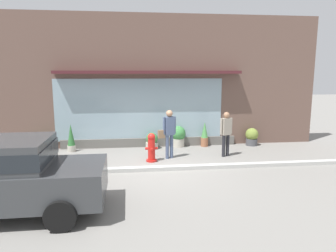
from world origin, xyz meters
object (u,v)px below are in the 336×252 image
potted_plant_window_left (42,143)px  potted_plant_by_entrance (252,137)px  potted_plant_trailing_edge (178,136)px  parked_car_dark_gray (0,173)px  potted_plant_corner_tall (205,135)px  fire_hydrant (151,148)px  pedestrian_with_handbag (169,130)px  pedestrian_passerby (226,131)px  potted_plant_window_right (152,141)px  potted_plant_doorstep (71,138)px

potted_plant_window_left → potted_plant_by_entrance: 8.39m
potted_plant_by_entrance → potted_plant_trailing_edge: size_ratio=0.86×
parked_car_dark_gray → potted_plant_corner_tall: size_ratio=4.13×
fire_hydrant → potted_plant_by_entrance: (4.31, 1.86, -0.11)m
pedestrian_with_handbag → potted_plant_corner_tall: 2.41m
pedestrian_with_handbag → parked_car_dark_gray: bearing=23.7°
pedestrian_passerby → potted_plant_window_left: size_ratio=2.53×
potted_plant_window_right → potted_plant_doorstep: 3.12m
potted_plant_corner_tall → potted_plant_doorstep: bearing=-177.6°
potted_plant_trailing_edge → potted_plant_doorstep: potted_plant_doorstep is taller
potted_plant_window_left → parked_car_dark_gray: bearing=-83.2°
parked_car_dark_gray → potted_plant_doorstep: bearing=84.6°
potted_plant_window_left → potted_plant_by_entrance: bearing=-0.1°
potted_plant_trailing_edge → potted_plant_corner_tall: bearing=-4.1°
pedestrian_with_handbag → pedestrian_passerby: (2.07, 0.02, -0.06)m
pedestrian_with_handbag → potted_plant_window_right: (-0.49, 1.47, -0.71)m
parked_car_dark_gray → potted_plant_by_entrance: bearing=35.0°
potted_plant_corner_tall → potted_plant_by_entrance: potted_plant_corner_tall is taller
potted_plant_window_right → potted_plant_doorstep: (-3.11, -0.06, 0.21)m
pedestrian_with_handbag → potted_plant_trailing_edge: 1.90m
pedestrian_with_handbag → pedestrian_passerby: bearing=159.8°
potted_plant_corner_tall → potted_plant_trailing_edge: 1.08m
pedestrian_passerby → potted_plant_doorstep: pedestrian_passerby is taller
potted_plant_corner_tall → potted_plant_doorstep: (-5.28, -0.23, 0.04)m
pedestrian_passerby → potted_plant_doorstep: 5.86m
fire_hydrant → potted_plant_window_right: (0.14, 1.77, -0.18)m
potted_plant_window_right → potted_plant_doorstep: potted_plant_doorstep is taller
potted_plant_window_right → potted_plant_window_left: (-4.22, 0.10, 0.02)m
potted_plant_window_right → potted_plant_trailing_edge: potted_plant_trailing_edge is taller
potted_plant_window_right → potted_plant_corner_tall: bearing=4.3°
fire_hydrant → parked_car_dark_gray: bearing=-133.1°
pedestrian_passerby → potted_plant_by_entrance: size_ratio=2.23×
pedestrian_passerby → parked_car_dark_gray: size_ratio=0.39×
fire_hydrant → pedestrian_passerby: 2.76m
pedestrian_passerby → potted_plant_by_entrance: (1.61, 1.54, -0.58)m
potted_plant_window_left → potted_plant_trailing_edge: potted_plant_trailing_edge is taller
pedestrian_passerby → fire_hydrant: bearing=166.8°
pedestrian_passerby → potted_plant_trailing_edge: pedestrian_passerby is taller
pedestrian_with_handbag → potted_plant_doorstep: (-3.60, 1.41, -0.49)m
pedestrian_passerby → potted_plant_window_left: (-6.79, 1.56, -0.62)m
potted_plant_window_right → potted_plant_by_entrance: potted_plant_by_entrance is taller
potted_plant_corner_tall → pedestrian_with_handbag: bearing=-135.8°
fire_hydrant → potted_plant_window_left: (-4.08, 1.87, -0.15)m
potted_plant_doorstep → potted_plant_window_right: bearing=1.2°
potted_plant_doorstep → parked_car_dark_gray: bearing=-94.9°
potted_plant_doorstep → potted_plant_trailing_edge: bearing=4.1°
potted_plant_doorstep → fire_hydrant: bearing=-30.0°
parked_car_dark_gray → potted_plant_window_right: size_ratio=6.47×
potted_plant_doorstep → potted_plant_corner_tall: bearing=2.4°
potted_plant_by_entrance → potted_plant_doorstep: potted_plant_doorstep is taller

